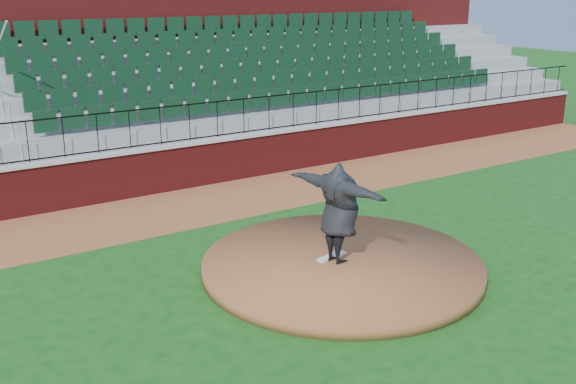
% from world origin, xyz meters
% --- Properties ---
extents(ground, '(90.00, 90.00, 0.00)m').
position_xyz_m(ground, '(0.00, 0.00, 0.00)').
color(ground, '#144814').
rests_on(ground, ground).
extents(warning_track, '(34.00, 3.20, 0.01)m').
position_xyz_m(warning_track, '(0.00, 5.40, 0.01)').
color(warning_track, brown).
rests_on(warning_track, ground).
extents(field_wall, '(34.00, 0.35, 1.20)m').
position_xyz_m(field_wall, '(0.00, 7.00, 0.60)').
color(field_wall, maroon).
rests_on(field_wall, ground).
extents(wall_cap, '(34.00, 0.45, 0.10)m').
position_xyz_m(wall_cap, '(0.00, 7.00, 1.25)').
color(wall_cap, '#B7B7B7').
rests_on(wall_cap, field_wall).
extents(wall_railing, '(34.00, 0.05, 1.00)m').
position_xyz_m(wall_railing, '(0.00, 7.00, 1.80)').
color(wall_railing, black).
rests_on(wall_railing, wall_cap).
extents(seating_stands, '(34.00, 5.10, 4.60)m').
position_xyz_m(seating_stands, '(0.00, 9.72, 2.30)').
color(seating_stands, gray).
rests_on(seating_stands, ground).
extents(concourse_wall, '(34.00, 0.50, 5.50)m').
position_xyz_m(concourse_wall, '(0.00, 12.52, 2.75)').
color(concourse_wall, maroon).
rests_on(concourse_wall, ground).
extents(pitchers_mound, '(5.48, 5.48, 0.25)m').
position_xyz_m(pitchers_mound, '(0.28, 0.01, 0.12)').
color(pitchers_mound, brown).
rests_on(pitchers_mound, ground).
extents(pitching_rubber, '(0.70, 0.28, 0.05)m').
position_xyz_m(pitching_rubber, '(0.18, 0.21, 0.27)').
color(pitching_rubber, white).
rests_on(pitching_rubber, pitchers_mound).
extents(pitcher, '(1.00, 2.50, 1.98)m').
position_xyz_m(pitcher, '(0.17, -0.00, 1.24)').
color(pitcher, black).
rests_on(pitcher, pitchers_mound).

